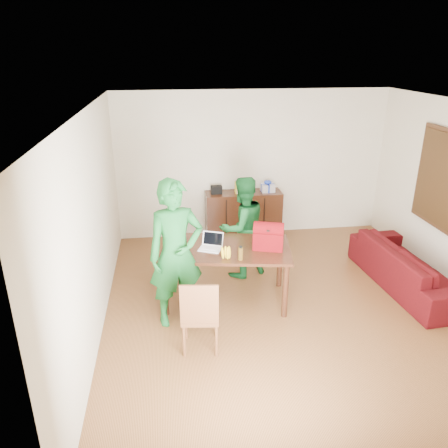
{
  "coord_description": "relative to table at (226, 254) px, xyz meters",
  "views": [
    {
      "loc": [
        -1.58,
        -5.02,
        3.34
      ],
      "look_at": [
        -0.83,
        0.56,
        1.08
      ],
      "focal_mm": 35.0,
      "sensor_mm": 36.0,
      "label": 1
    }
  ],
  "objects": [
    {
      "name": "room",
      "position": [
        0.84,
        -0.23,
        0.59
      ],
      "size": [
        5.2,
        5.7,
        2.9
      ],
      "color": "#4B2C12",
      "rests_on": "ground"
    },
    {
      "name": "table",
      "position": [
        0.0,
        0.0,
        0.0
      ],
      "size": [
        1.89,
        1.26,
        0.82
      ],
      "rotation": [
        0.0,
        0.0,
        -0.17
      ],
      "color": "black",
      "rests_on": "ground"
    },
    {
      "name": "chair",
      "position": [
        -0.45,
        -1.05,
        -0.44
      ],
      "size": [
        0.48,
        0.46,
        0.95
      ],
      "rotation": [
        0.0,
        0.0,
        -0.12
      ],
      "color": "brown",
      "rests_on": "ground"
    },
    {
      "name": "person_near",
      "position": [
        -0.69,
        -0.43,
        0.25
      ],
      "size": [
        0.79,
        0.61,
        1.93
      ],
      "primitive_type": "imported",
      "rotation": [
        0.0,
        0.0,
        0.24
      ],
      "color": "#166528",
      "rests_on": "ground"
    },
    {
      "name": "person_far",
      "position": [
        0.36,
        0.72,
        0.09
      ],
      "size": [
        0.95,
        0.86,
        1.6
      ],
      "primitive_type": "imported",
      "rotation": [
        0.0,
        0.0,
        3.55
      ],
      "color": "#125120",
      "rests_on": "ground"
    },
    {
      "name": "laptop",
      "position": [
        -0.22,
        -0.05,
        0.15
      ],
      "size": [
        0.35,
        0.3,
        0.21
      ],
      "rotation": [
        0.0,
        0.0,
        -0.4
      ],
      "color": "white",
      "rests_on": "table"
    },
    {
      "name": "bananas",
      "position": [
        -0.05,
        -0.34,
        0.14
      ],
      "size": [
        0.19,
        0.15,
        0.06
      ],
      "primitive_type": null,
      "rotation": [
        0.0,
        0.0,
        0.26
      ],
      "color": "gold",
      "rests_on": "table"
    },
    {
      "name": "bottle",
      "position": [
        0.13,
        -0.4,
        0.2
      ],
      "size": [
        0.07,
        0.07,
        0.19
      ],
      "primitive_type": "cylinder",
      "rotation": [
        0.0,
        0.0,
        -0.18
      ],
      "color": "#513812",
      "rests_on": "table"
    },
    {
      "name": "red_bag",
      "position": [
        0.56,
        -0.11,
        0.25
      ],
      "size": [
        0.45,
        0.34,
        0.3
      ],
      "primitive_type": "cube",
      "rotation": [
        0.0,
        0.0,
        -0.3
      ],
      "color": "#6C070B",
      "rests_on": "table"
    },
    {
      "name": "sofa",
      "position": [
        2.78,
        0.01,
        -0.4
      ],
      "size": [
        1.01,
        2.23,
        0.64
      ],
      "primitive_type": "imported",
      "rotation": [
        0.0,
        0.0,
        1.64
      ],
      "color": "#3E0816",
      "rests_on": "ground"
    }
  ]
}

